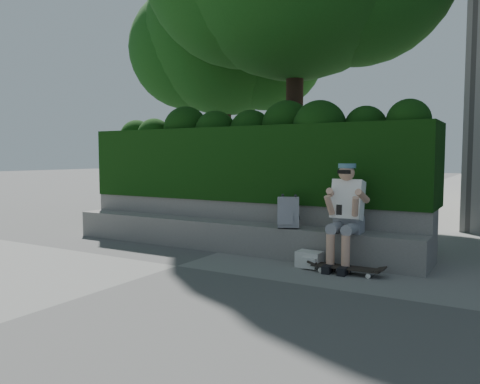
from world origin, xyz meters
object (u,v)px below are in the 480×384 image
Objects in this scene: person at (346,211)px; backpack_ground at (309,259)px; skateboard at (346,268)px; backpack_plaid at (288,213)px.

backpack_ground is (-0.42, -0.23, -0.65)m from person.
skateboard is (0.11, -0.33, -0.68)m from person.
person is 0.76m from skateboard.
skateboard is at bearing -8.90° from backpack_ground.
skateboard is 2.64× the size of backpack_ground.
backpack_plaid is (-0.87, 0.08, -0.08)m from person.
backpack_plaid is 1.34× the size of backpack_ground.
backpack_ground reaches higher than skateboard.
backpack_ground is at bearing -151.60° from person.
person is at bearing -32.76° from backpack_plaid.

